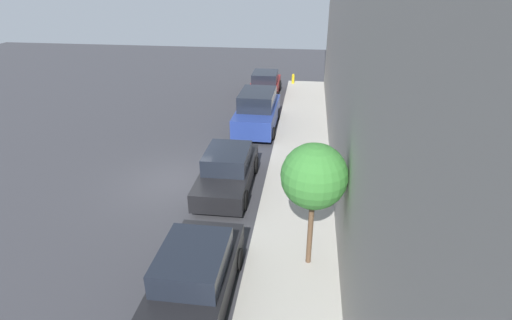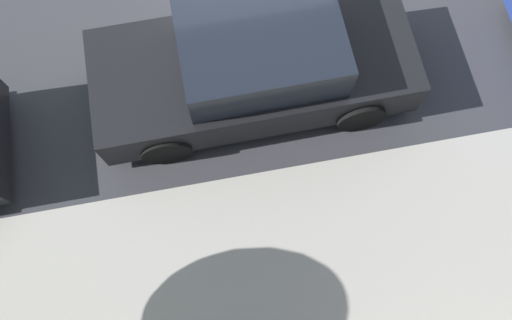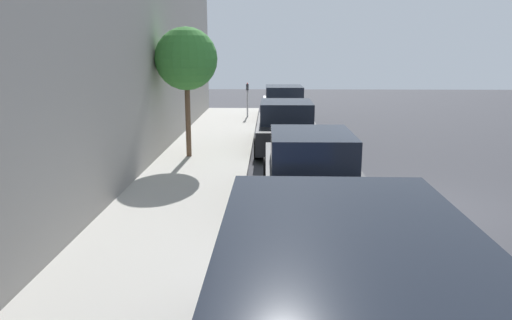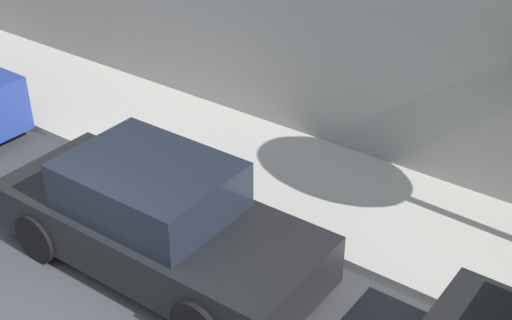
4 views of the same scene
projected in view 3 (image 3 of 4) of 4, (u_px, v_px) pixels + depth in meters
name	position (u px, v px, depth m)	size (l,w,h in m)	color
ground_plane	(417.00, 210.00, 9.95)	(60.00, 60.00, 0.00)	#38383D
sidewalk	(178.00, 204.00, 10.07)	(2.58, 32.00, 0.15)	#B2ADA3
parked_sedan_nearest	(284.00, 104.00, 22.08)	(1.92, 4.53, 1.54)	#B7BABF
parked_sedan_second	(286.00, 127.00, 15.69)	(1.92, 4.50, 1.54)	black
parked_sedan_third	(311.00, 172.00, 9.99)	(1.92, 4.51, 1.54)	black
parking_meter_near	(247.00, 96.00, 22.23)	(0.11, 0.15, 1.51)	#ADADB2
street_tree	(186.00, 59.00, 13.62)	(1.71, 1.71, 3.58)	brown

